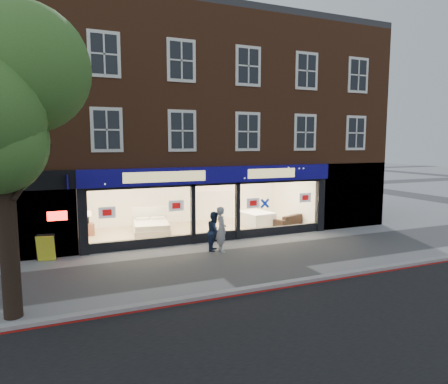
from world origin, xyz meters
TOP-DOWN VIEW (x-y plane):
  - ground at (0.00, 0.00)m, footprint 120.00×120.00m
  - road at (0.00, -8.00)m, footprint 60.00×10.00m
  - kerb_line at (0.00, -3.10)m, footprint 60.00×0.10m
  - kerb_stone at (0.00, -2.90)m, footprint 60.00×0.25m
  - showroom_floor at (0.00, 5.25)m, footprint 11.00×4.50m
  - building at (-0.02, 6.93)m, footprint 19.00×8.26m
  - display_bed at (-2.40, 5.17)m, footprint 1.90×2.21m
  - bedside_table at (-5.10, 5.96)m, footprint 0.47×0.47m
  - mattress_stack at (3.03, 5.11)m, footprint 1.65×1.93m
  - sofa at (4.60, 4.45)m, footprint 2.01×1.38m
  - a_board at (-6.84, 2.70)m, footprint 0.71×0.54m
  - pedestrian_grey at (-0.43, 1.37)m, footprint 0.49×0.69m
  - pedestrian_blue at (-0.60, 1.65)m, footprint 0.91×0.97m

SIDE VIEW (x-z plane):
  - ground at x=0.00m, z-range 0.00..0.00m
  - road at x=0.00m, z-range 0.00..0.01m
  - kerb_line at x=0.00m, z-range 0.00..0.01m
  - showroom_floor at x=0.00m, z-range 0.00..0.10m
  - kerb_stone at x=0.00m, z-range 0.00..0.12m
  - sofa at x=4.60m, z-range 0.10..0.65m
  - bedside_table at x=-5.10m, z-range 0.10..0.65m
  - display_bed at x=-2.40m, z-range -0.15..0.98m
  - mattress_stack at x=3.03m, z-range 0.10..0.77m
  - a_board at x=-6.84m, z-range 0.00..0.98m
  - pedestrian_blue at x=-0.60m, z-range 0.00..1.58m
  - pedestrian_grey at x=-0.43m, z-range 0.00..1.81m
  - building at x=-0.02m, z-range 1.52..11.82m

